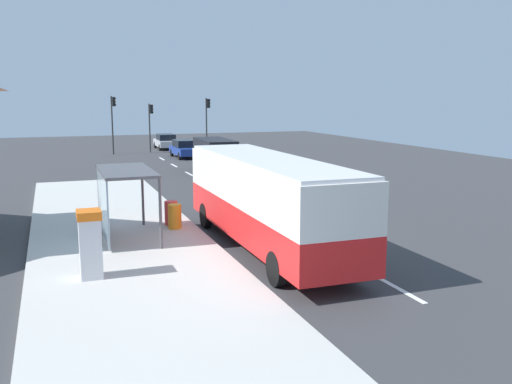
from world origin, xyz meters
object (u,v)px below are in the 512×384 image
object	(u,v)px
bus	(266,197)
traffic_light_median	(151,120)
recycling_bin_red	(171,213)
traffic_light_near_side	(207,116)
sedan_near	(166,141)
bus_shelter	(118,186)
ticket_machine	(90,243)
recycling_bin_orange	(175,216)
white_van	(215,153)
sedan_far	(185,148)
traffic_light_far_side	(113,116)

from	to	relation	value
bus	traffic_light_median	world-z (taller)	traffic_light_median
recycling_bin_red	traffic_light_near_side	distance (m)	31.75
sedan_near	bus_shelter	size ratio (longest dim) A/B	1.11
bus	ticket_machine	world-z (taller)	bus
bus	ticket_machine	xyz separation A→B (m)	(-5.97, -1.71, -0.67)
ticket_machine	recycling_bin_orange	size ratio (longest dim) A/B	2.04
white_van	sedan_far	xyz separation A→B (m)	(0.10, 9.89, -0.55)
white_van	sedan_near	world-z (taller)	white_van
recycling_bin_red	bus	bearing A→B (deg)	-58.89
bus	recycling_bin_red	size ratio (longest dim) A/B	11.59
sedan_far	traffic_light_far_side	xyz separation A→B (m)	(-5.40, 4.99, 2.69)
traffic_light_near_side	traffic_light_median	bearing A→B (deg)	162.56
bus	white_van	distance (m)	20.53
sedan_near	traffic_light_near_side	bearing A→B (deg)	-52.78
recycling_bin_red	traffic_light_median	size ratio (longest dim) A/B	0.21
sedan_far	recycling_bin_orange	bearing A→B (deg)	-103.72
sedan_near	traffic_light_far_side	world-z (taller)	traffic_light_far_side
sedan_far	recycling_bin_red	bearing A→B (deg)	-104.08
recycling_bin_orange	traffic_light_median	world-z (taller)	traffic_light_median
sedan_near	traffic_light_far_side	size ratio (longest dim) A/B	0.84
recycling_bin_red	bus_shelter	xyz separation A→B (m)	(-2.21, -1.57, 1.44)
sedan_near	recycling_bin_orange	bearing A→B (deg)	-100.51
ticket_machine	bus_shelter	bearing A→B (deg)	73.43
sedan_near	bus_shelter	xyz separation A→B (m)	(-8.71, -35.89, 1.31)
bus	recycling_bin_red	bearing A→B (deg)	121.11
bus	sedan_near	size ratio (longest dim) A/B	2.49
bus	recycling_bin_orange	distance (m)	4.40
ticket_machine	traffic_light_median	xyz separation A→B (m)	(8.09, 37.55, 1.88)
ticket_machine	traffic_light_near_side	distance (m)	38.35
sedan_near	sedan_far	bearing A→B (deg)	-90.00
sedan_far	traffic_light_far_side	world-z (taller)	traffic_light_far_side
traffic_light_median	ticket_machine	bearing A→B (deg)	-102.16
bus_shelter	recycling_bin_red	bearing A→B (deg)	35.32
bus	white_van	bearing A→B (deg)	79.01
bus	traffic_light_far_side	world-z (taller)	traffic_light_far_side
traffic_light_far_side	bus_shelter	distance (m)	32.68
bus	traffic_light_median	xyz separation A→B (m)	(2.12, 35.83, 1.21)
recycling_bin_orange	recycling_bin_red	bearing A→B (deg)	90.00
bus	recycling_bin_red	distance (m)	4.96
traffic_light_median	bus_shelter	bearing A→B (deg)	-101.58
bus	sedan_far	distance (m)	30.33
sedan_far	recycling_bin_orange	size ratio (longest dim) A/B	4.66
traffic_light_far_side	traffic_light_median	bearing A→B (deg)	12.84
recycling_bin_orange	traffic_light_far_side	bearing A→B (deg)	88.01
sedan_near	recycling_bin_red	world-z (taller)	sedan_near
sedan_near	bus	bearing A→B (deg)	-95.96
recycling_bin_orange	sedan_near	bearing A→B (deg)	79.49
white_van	sedan_near	xyz separation A→B (m)	(0.10, 18.30, -0.55)
bus	traffic_light_near_side	distance (m)	35.02
white_van	ticket_machine	size ratio (longest dim) A/B	2.71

